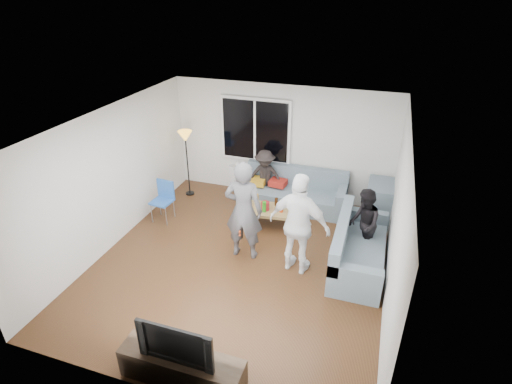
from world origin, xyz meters
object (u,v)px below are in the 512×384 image
(sofa_back_section, at_px, (293,190))
(sofa_right_section, at_px, (360,245))
(spectator_right, at_px, (363,224))
(player_left, at_px, (244,211))
(television, at_px, (179,340))
(side_chair, at_px, (162,202))
(coffee_table, at_px, (270,217))
(spectator_back, at_px, (265,177))
(player_right, at_px, (299,225))
(tv_console, at_px, (182,368))
(floor_lamp, at_px, (188,164))

(sofa_back_section, relative_size, sofa_right_section, 1.15)
(sofa_back_section, xyz_separation_m, spectator_right, (1.60, -1.36, 0.24))
(player_left, distance_m, spectator_right, 2.16)
(television, bearing_deg, player_left, 93.33)
(side_chair, distance_m, player_left, 2.19)
(coffee_table, distance_m, spectator_back, 1.13)
(sofa_back_section, height_order, side_chair, side_chair)
(spectator_back, bearing_deg, player_left, -95.06)
(sofa_right_section, bearing_deg, side_chair, 86.15)
(side_chair, bearing_deg, player_left, -11.45)
(sofa_right_section, distance_m, player_left, 2.12)
(sofa_right_section, distance_m, coffee_table, 2.01)
(player_right, relative_size, tv_console, 1.15)
(coffee_table, bearing_deg, spectator_back, 113.78)
(sofa_right_section, xyz_separation_m, side_chair, (-4.07, 0.27, 0.01))
(sofa_back_section, distance_m, floor_lamp, 2.50)
(player_right, bearing_deg, player_left, 4.63)
(spectator_back, xyz_separation_m, television, (0.40, -4.80, 0.10))
(spectator_right, xyz_separation_m, tv_console, (-1.87, -3.41, -0.45))
(floor_lamp, height_order, player_right, player_right)
(sofa_back_section, distance_m, sofa_right_section, 2.33)
(sofa_right_section, bearing_deg, spectator_right, 0.00)
(spectator_right, bearing_deg, spectator_back, -134.13)
(coffee_table, xyz_separation_m, spectator_back, (-0.42, 0.96, 0.43))
(side_chair, relative_size, player_left, 0.46)
(spectator_right, xyz_separation_m, television, (-1.87, -3.41, 0.06))
(side_chair, relative_size, tv_console, 0.54)
(sofa_right_section, bearing_deg, sofa_back_section, 43.45)
(spectator_back, bearing_deg, tv_console, -96.98)
(spectator_back, bearing_deg, floor_lamp, 175.00)
(floor_lamp, relative_size, television, 1.59)
(coffee_table, distance_m, player_left, 1.33)
(sofa_back_section, distance_m, spectator_right, 2.11)
(coffee_table, xyz_separation_m, television, (-0.02, -3.84, 0.52))
(player_right, bearing_deg, coffee_table, -44.25)
(sofa_back_section, bearing_deg, spectator_back, 177.44)
(sofa_right_section, relative_size, side_chair, 2.33)
(sofa_right_section, bearing_deg, spectator_back, 52.88)
(player_left, distance_m, television, 2.76)
(spectator_back, bearing_deg, spectator_right, -43.16)
(sofa_right_section, relative_size, spectator_back, 1.60)
(player_left, bearing_deg, sofa_back_section, -105.63)
(tv_console, bearing_deg, spectator_right, 61.26)
(coffee_table, bearing_deg, player_right, -55.20)
(sofa_back_section, distance_m, television, 4.79)
(sofa_back_section, relative_size, spectator_back, 1.84)
(spectator_back, bearing_deg, player_right, -71.54)
(tv_console, bearing_deg, side_chair, 123.25)
(coffee_table, relative_size, spectator_back, 0.88)
(floor_lamp, bearing_deg, sofa_right_section, -20.32)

